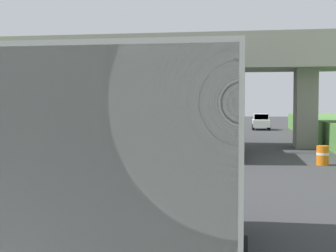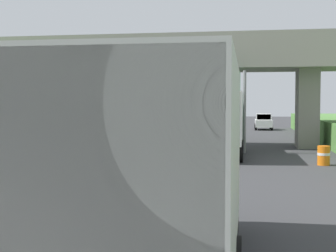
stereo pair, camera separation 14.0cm
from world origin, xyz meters
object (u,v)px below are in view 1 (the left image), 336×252
at_px(truck_black, 170,163).
at_px(construction_barrel_3, 323,155).
at_px(truck_green, 219,121).
at_px(car_white, 261,122).
at_px(truck_silver, 172,111).
at_px(overhead_highway_sign, 194,93).

relative_size(truck_black, construction_barrel_3, 8.11).
xyz_separation_m(truck_green, truck_black, (0.08, -18.00, 0.00)).
distance_m(truck_green, car_white, 26.44).
bearing_deg(truck_black, truck_silver, 98.43).
relative_size(truck_silver, truck_green, 1.00).
relative_size(truck_black, car_white, 1.78).
bearing_deg(construction_barrel_3, car_white, 93.37).
distance_m(truck_green, construction_barrel_3, 5.83).
height_order(overhead_highway_sign, truck_green, overhead_highway_sign).
distance_m(truck_green, truck_black, 18.00).
relative_size(overhead_highway_sign, truck_green, 0.81).
distance_m(truck_silver, car_white, 10.06).
distance_m(truck_silver, construction_barrel_3, 32.66).
height_order(overhead_highway_sign, car_white, overhead_highway_sign).
bearing_deg(truck_green, car_white, 83.05).
xyz_separation_m(truck_green, construction_barrel_3, (4.90, -2.80, -1.47)).
bearing_deg(overhead_highway_sign, truck_green, -51.68).
relative_size(overhead_highway_sign, truck_silver, 0.81).
relative_size(truck_green, construction_barrel_3, 8.11).
relative_size(truck_green, truck_black, 1.00).
height_order(truck_green, construction_barrel_3, truck_green).
xyz_separation_m(truck_silver, construction_barrel_3, (11.60, -30.50, -1.47)).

